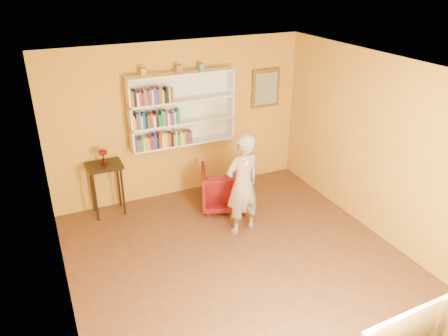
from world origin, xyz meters
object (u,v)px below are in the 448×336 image
(bookshelf, at_px, (181,109))
(armchair, at_px, (225,188))
(television, at_px, (395,331))
(ruby_lustre, at_px, (103,154))
(person, at_px, (243,184))
(console_table, at_px, (105,173))

(bookshelf, bearing_deg, armchair, -59.04)
(television, bearing_deg, ruby_lustre, 109.47)
(television, bearing_deg, person, 87.79)
(console_table, xyz_separation_m, television, (1.76, -4.50, 0.02))
(armchair, distance_m, television, 3.91)
(bookshelf, height_order, ruby_lustre, bookshelf)
(armchair, relative_size, person, 0.49)
(bookshelf, xyz_separation_m, ruby_lustre, (-1.39, -0.16, -0.51))
(ruby_lustre, height_order, person, person)
(console_table, distance_m, television, 4.83)
(bookshelf, distance_m, person, 1.78)
(ruby_lustre, height_order, armchair, ruby_lustre)
(armchair, relative_size, television, 0.77)
(bookshelf, xyz_separation_m, console_table, (-1.39, -0.16, -0.85))
(armchair, bearing_deg, ruby_lustre, 2.71)
(person, height_order, television, person)
(ruby_lustre, relative_size, television, 0.24)
(bookshelf, distance_m, television, 4.75)
(console_table, bearing_deg, ruby_lustre, 75.96)
(bookshelf, relative_size, ruby_lustre, 7.20)
(bookshelf, relative_size, armchair, 2.25)
(console_table, distance_m, person, 2.26)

